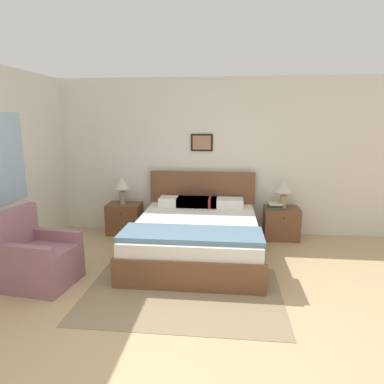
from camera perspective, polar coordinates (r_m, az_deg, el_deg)
ground_plane at (r=3.26m, az=-2.86°, el=-24.02°), size 16.00×16.00×0.00m
wall_back at (r=5.83m, az=1.81°, el=5.86°), size 7.28×0.09×2.60m
wall_left at (r=5.10m, az=-28.64°, el=3.60°), size 0.08×5.54×2.60m
area_rug_main at (r=4.01m, az=-1.55°, el=-16.54°), size 2.21×1.52×0.01m
bed at (r=4.94m, az=0.74°, el=-7.22°), size 1.77×2.16×1.06m
armchair at (r=4.48m, az=-24.34°, el=-10.23°), size 0.82×0.76×0.91m
nightstand_near_window at (r=5.99m, az=-11.15°, el=-4.33°), size 0.56×0.44×0.52m
nightstand_by_door at (r=5.80m, az=14.65°, el=-5.04°), size 0.56×0.44×0.52m
table_lamp_near_window at (r=5.84m, az=-11.59°, el=1.20°), size 0.29×0.29×0.46m
table_lamp_by_door at (r=5.64m, az=15.06°, el=0.65°), size 0.29×0.29×0.46m
book_thick_bottom at (r=5.67m, az=13.61°, el=-2.48°), size 0.20×0.21×0.03m
book_hardcover_middle at (r=5.66m, az=13.62°, el=-2.16°), size 0.20×0.23×0.04m
book_novel_upper at (r=5.66m, az=13.64°, el=-1.83°), size 0.22×0.24×0.03m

